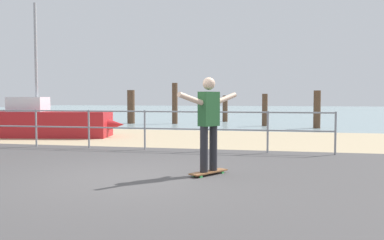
# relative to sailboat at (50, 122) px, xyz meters

# --- Properties ---
(ground_plane) EXTENTS (24.00, 10.00, 0.04)m
(ground_plane) POSITION_rel_sailboat_xyz_m (5.33, -7.25, -0.52)
(ground_plane) COLOR #474444
(ground_plane) RESTS_ON ground
(beach_strip) EXTENTS (24.00, 6.00, 0.04)m
(beach_strip) POSITION_rel_sailboat_xyz_m (5.33, 0.75, -0.52)
(beach_strip) COLOR tan
(beach_strip) RESTS_ON ground
(sea_surface) EXTENTS (72.00, 50.00, 0.04)m
(sea_surface) POSITION_rel_sailboat_xyz_m (5.33, 28.75, -0.52)
(sea_surface) COLOR #849EA3
(sea_surface) RESTS_ON ground
(railing_fence) EXTENTS (12.74, 0.05, 1.05)m
(railing_fence) POSITION_rel_sailboat_xyz_m (2.76, -2.65, 0.18)
(railing_fence) COLOR gray
(railing_fence) RESTS_ON ground
(sailboat) EXTENTS (5.06, 2.14, 4.63)m
(sailboat) POSITION_rel_sailboat_xyz_m (0.00, 0.00, 0.00)
(sailboat) COLOR #B21E23
(sailboat) RESTS_ON ground
(skateboard) EXTENTS (0.61, 0.78, 0.08)m
(skateboard) POSITION_rel_sailboat_xyz_m (6.58, -5.77, -0.45)
(skateboard) COLOR brown
(skateboard) RESTS_ON ground
(skateboarder) EXTENTS (0.87, 1.26, 1.65)m
(skateboarder) POSITION_rel_sailboat_xyz_m (6.58, -5.77, 0.50)
(skateboarder) COLOR #26262B
(skateboarder) RESTS_ON skateboard
(groyne_post_0) EXTENTS (0.39, 0.39, 1.78)m
(groyne_post_0) POSITION_rel_sailboat_xyz_m (0.17, 7.49, 0.37)
(groyne_post_0) COLOR #513826
(groyne_post_0) RESTS_ON ground
(groyne_post_1) EXTENTS (0.29, 0.29, 2.14)m
(groyne_post_1) POSITION_rel_sailboat_xyz_m (2.49, 7.74, 0.55)
(groyne_post_1) COLOR #513826
(groyne_post_1) RESTS_ON ground
(groyne_post_2) EXTENTS (0.29, 0.29, 1.50)m
(groyne_post_2) POSITION_rel_sailboat_xyz_m (4.81, 10.16, 0.23)
(groyne_post_2) COLOR #513826
(groyne_post_2) RESTS_ON ground
(groyne_post_3) EXTENTS (0.26, 0.26, 1.56)m
(groyne_post_3) POSITION_rel_sailboat_xyz_m (7.13, 6.99, 0.26)
(groyne_post_3) COLOR #513826
(groyne_post_3) RESTS_ON ground
(groyne_post_4) EXTENTS (0.31, 0.31, 1.70)m
(groyne_post_4) POSITION_rel_sailboat_xyz_m (9.45, 6.06, 0.33)
(groyne_post_4) COLOR #513826
(groyne_post_4) RESTS_ON ground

